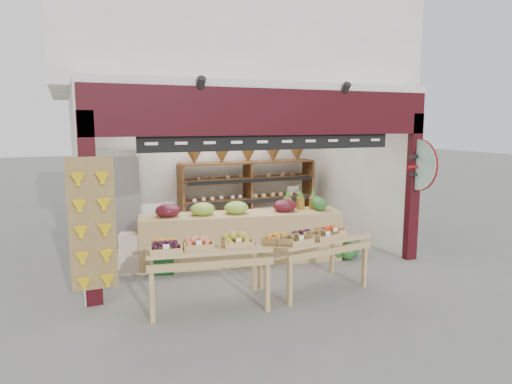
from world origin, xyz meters
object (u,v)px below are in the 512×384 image
(back_shelving, at_px, (248,182))
(display_table_right, at_px, (309,240))
(refrigerator, at_px, (121,199))
(mid_counter, at_px, (241,235))
(cardboard_stack, at_px, (145,257))
(display_table_left, at_px, (198,249))
(watermelon_pile, at_px, (339,247))

(back_shelving, xyz_separation_m, display_table_right, (-0.42, -3.52, -0.42))
(refrigerator, relative_size, mid_counter, 0.54)
(back_shelving, bearing_deg, cardboard_stack, -146.20)
(refrigerator, xyz_separation_m, display_table_left, (0.63, -3.41, -0.21))
(refrigerator, relative_size, display_table_right, 1.21)
(display_table_left, bearing_deg, display_table_right, -1.25)
(back_shelving, relative_size, display_table_right, 1.89)
(display_table_right, height_order, watermelon_pile, display_table_right)
(refrigerator, relative_size, display_table_left, 1.14)
(back_shelving, distance_m, cardboard_stack, 3.24)
(refrigerator, bearing_deg, watermelon_pile, -15.38)
(refrigerator, height_order, watermelon_pile, refrigerator)
(cardboard_stack, bearing_deg, display_table_right, -39.77)
(cardboard_stack, distance_m, mid_counter, 1.71)
(refrigerator, height_order, display_table_right, refrigerator)
(refrigerator, xyz_separation_m, mid_counter, (1.86, -1.82, -0.50))
(cardboard_stack, height_order, mid_counter, mid_counter)
(back_shelving, xyz_separation_m, cardboard_stack, (-2.58, -1.73, -0.93))
(cardboard_stack, distance_m, display_table_right, 2.86)
(refrigerator, height_order, mid_counter, refrigerator)
(watermelon_pile, bearing_deg, display_table_right, -137.42)
(display_table_left, bearing_deg, cardboard_stack, 104.51)
(back_shelving, bearing_deg, display_table_right, -96.84)
(watermelon_pile, bearing_deg, back_shelving, 111.38)
(mid_counter, relative_size, display_table_right, 2.23)
(watermelon_pile, bearing_deg, cardboard_stack, 170.57)
(cardboard_stack, relative_size, mid_counter, 0.29)
(back_shelving, height_order, refrigerator, refrigerator)
(back_shelving, bearing_deg, display_table_left, -121.37)
(display_table_left, distance_m, display_table_right, 1.70)
(refrigerator, bearing_deg, display_table_left, -63.55)
(watermelon_pile, bearing_deg, display_table_left, -158.70)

